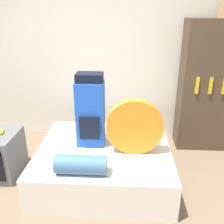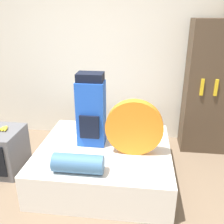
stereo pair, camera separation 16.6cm
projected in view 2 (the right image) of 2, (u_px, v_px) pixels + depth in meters
name	position (u px, v px, depth m)	size (l,w,h in m)	color
wall_back	(104.00, 55.00, 3.72)	(8.00, 0.05, 2.60)	silver
bed	(104.00, 162.00, 3.03)	(1.54, 1.39, 0.41)	silver
backpack	(91.00, 111.00, 2.88)	(0.32, 0.25, 0.86)	blue
tent_bag	(134.00, 128.00, 2.71)	(0.63, 0.11, 0.63)	orange
sleeping_roll	(78.00, 163.00, 2.46)	(0.51, 0.19, 0.19)	#3D668E
banana_bunch	(4.00, 128.00, 3.07)	(0.11, 0.14, 0.04)	yellow
bookshelf	(218.00, 89.00, 3.42)	(0.88, 0.40, 1.83)	#473828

